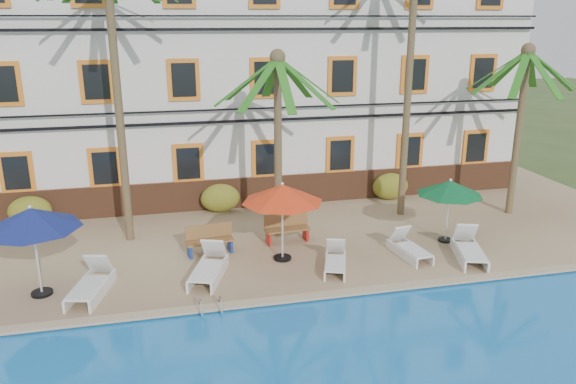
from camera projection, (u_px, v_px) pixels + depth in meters
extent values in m
plane|color=#384C23|center=(262.00, 295.00, 15.61)|extent=(100.00, 100.00, 0.00)
cube|color=tan|center=(237.00, 228.00, 20.22)|extent=(30.00, 12.00, 0.25)
cube|color=tan|center=(268.00, 301.00, 14.69)|extent=(30.00, 0.35, 0.06)
cube|color=silver|center=(216.00, 72.00, 23.36)|extent=(25.00, 6.00, 10.00)
cube|color=brown|center=(229.00, 194.00, 21.82)|extent=(25.00, 0.12, 1.20)
cube|color=orange|center=(17.00, 173.00, 19.82)|extent=(1.15, 0.10, 1.50)
cube|color=black|center=(16.00, 173.00, 19.77)|extent=(0.85, 0.04, 1.20)
cube|color=orange|center=(105.00, 168.00, 20.47)|extent=(1.15, 0.10, 1.50)
cube|color=black|center=(105.00, 168.00, 20.42)|extent=(0.85, 0.04, 1.20)
cube|color=orange|center=(188.00, 163.00, 21.12)|extent=(1.15, 0.10, 1.50)
cube|color=black|center=(188.00, 164.00, 21.07)|extent=(0.85, 0.04, 1.20)
cube|color=orange|center=(266.00, 159.00, 21.76)|extent=(1.15, 0.10, 1.50)
cube|color=black|center=(267.00, 159.00, 21.72)|extent=(0.85, 0.04, 1.20)
cube|color=orange|center=(340.00, 155.00, 22.41)|extent=(1.15, 0.10, 1.50)
cube|color=black|center=(340.00, 155.00, 22.37)|extent=(0.85, 0.04, 1.20)
cube|color=orange|center=(410.00, 151.00, 23.06)|extent=(1.15, 0.10, 1.50)
cube|color=black|center=(410.00, 151.00, 23.01)|extent=(0.85, 0.04, 1.20)
cube|color=orange|center=(475.00, 147.00, 23.71)|extent=(1.15, 0.10, 1.50)
cube|color=black|center=(476.00, 148.00, 23.66)|extent=(0.85, 0.04, 1.20)
cube|color=orange|center=(3.00, 84.00, 18.90)|extent=(1.15, 0.10, 1.50)
cube|color=black|center=(3.00, 84.00, 18.85)|extent=(0.85, 0.04, 1.20)
cube|color=orange|center=(97.00, 82.00, 19.55)|extent=(1.15, 0.10, 1.50)
cube|color=black|center=(96.00, 82.00, 19.50)|extent=(0.85, 0.04, 1.20)
cube|color=orange|center=(184.00, 80.00, 20.20)|extent=(1.15, 0.10, 1.50)
cube|color=black|center=(184.00, 80.00, 20.15)|extent=(0.85, 0.04, 1.20)
cube|color=orange|center=(265.00, 78.00, 20.85)|extent=(1.15, 0.10, 1.50)
cube|color=black|center=(266.00, 78.00, 20.80)|extent=(0.85, 0.04, 1.20)
cube|color=orange|center=(342.00, 76.00, 21.49)|extent=(1.15, 0.10, 1.50)
cube|color=black|center=(343.00, 76.00, 21.45)|extent=(0.85, 0.04, 1.20)
cube|color=orange|center=(415.00, 74.00, 22.14)|extent=(1.15, 0.10, 1.50)
cube|color=black|center=(415.00, 75.00, 22.10)|extent=(0.85, 0.04, 1.20)
cube|color=orange|center=(483.00, 73.00, 22.79)|extent=(1.15, 0.10, 1.50)
cube|color=black|center=(483.00, 73.00, 22.75)|extent=(0.85, 0.04, 1.20)
cube|color=black|center=(227.00, 122.00, 20.84)|extent=(25.00, 0.08, 0.10)
cube|color=black|center=(227.00, 109.00, 20.71)|extent=(25.00, 0.08, 0.06)
cube|color=black|center=(224.00, 29.00, 19.86)|extent=(25.00, 0.08, 0.10)
cube|color=black|center=(224.00, 16.00, 19.73)|extent=(25.00, 0.08, 0.06)
cylinder|color=brown|center=(118.00, 105.00, 17.56)|extent=(0.26, 0.26, 9.06)
cylinder|color=brown|center=(278.00, 151.00, 18.30)|extent=(0.26, 0.26, 5.97)
sphere|color=brown|center=(278.00, 57.00, 17.41)|extent=(0.50, 0.50, 0.50)
cube|color=#216618|center=(271.00, 78.00, 18.57)|extent=(0.28, 2.04, 1.50)
cube|color=#216618|center=(252.00, 79.00, 18.14)|extent=(1.64, 1.64, 1.50)
cube|color=#216618|center=(246.00, 82.00, 17.41)|extent=(2.04, 0.28, 1.50)
cube|color=#216618|center=(259.00, 84.00, 16.81)|extent=(1.64, 1.64, 1.50)
cube|color=#216618|center=(285.00, 85.00, 16.69)|extent=(0.28, 2.04, 1.50)
cube|color=#216618|center=(305.00, 83.00, 17.12)|extent=(1.64, 1.64, 1.50)
cube|color=#216618|center=(309.00, 80.00, 17.85)|extent=(2.04, 0.28, 1.50)
cube|color=#216618|center=(294.00, 78.00, 18.45)|extent=(1.64, 1.64, 1.50)
cylinder|color=brown|center=(408.00, 87.00, 19.93)|extent=(0.26, 0.26, 9.54)
cylinder|color=brown|center=(518.00, 135.00, 20.59)|extent=(0.26, 0.26, 6.06)
sphere|color=brown|center=(528.00, 50.00, 19.69)|extent=(0.50, 0.50, 0.50)
cube|color=#216618|center=(509.00, 69.00, 20.85)|extent=(0.28, 2.04, 1.50)
cube|color=#216618|center=(496.00, 70.00, 20.42)|extent=(1.64, 1.64, 1.50)
cube|color=#216618|center=(500.00, 72.00, 19.69)|extent=(2.04, 0.28, 1.50)
cube|color=#216618|center=(520.00, 74.00, 19.09)|extent=(1.64, 1.64, 1.50)
cube|color=#216618|center=(544.00, 74.00, 18.97)|extent=(0.28, 2.04, 1.50)
cube|color=#216618|center=(557.00, 73.00, 19.40)|extent=(1.64, 1.64, 1.50)
cube|color=#216618|center=(550.00, 71.00, 20.13)|extent=(2.04, 0.28, 1.50)
cube|color=#216618|center=(531.00, 69.00, 20.73)|extent=(1.64, 1.64, 1.50)
ellipsoid|color=#2C5217|center=(30.00, 211.00, 19.97)|extent=(1.50, 0.90, 1.10)
ellipsoid|color=#2C5217|center=(220.00, 198.00, 21.43)|extent=(1.50, 0.90, 1.10)
ellipsoid|color=#2C5217|center=(390.00, 186.00, 22.94)|extent=(1.50, 0.90, 1.10)
cylinder|color=black|center=(42.00, 293.00, 15.11)|extent=(0.57, 0.57, 0.08)
cylinder|color=silver|center=(36.00, 253.00, 14.77)|extent=(0.06, 0.06, 2.43)
cone|color=navy|center=(31.00, 218.00, 14.48)|extent=(2.53, 2.53, 0.56)
sphere|color=silver|center=(30.00, 207.00, 14.39)|extent=(0.10, 0.10, 0.10)
cylinder|color=black|center=(283.00, 258.00, 17.33)|extent=(0.56, 0.56, 0.08)
cylinder|color=silver|center=(282.00, 223.00, 16.99)|extent=(0.06, 0.06, 2.38)
cone|color=red|center=(282.00, 193.00, 16.71)|extent=(2.48, 2.48, 0.55)
sphere|color=silver|center=(282.00, 184.00, 16.62)|extent=(0.10, 0.10, 0.10)
cylinder|color=black|center=(445.00, 240.00, 18.74)|extent=(0.48, 0.48, 0.07)
cylinder|color=silver|center=(448.00, 212.00, 18.44)|extent=(0.06, 0.06, 2.08)
cone|color=#0A5429|center=(450.00, 188.00, 18.20)|extent=(2.16, 2.16, 0.48)
sphere|color=silver|center=(451.00, 180.00, 18.12)|extent=(0.10, 0.10, 0.10)
cube|color=silver|center=(87.00, 288.00, 14.72)|extent=(0.99, 1.54, 0.07)
cube|color=silver|center=(99.00, 264.00, 15.58)|extent=(0.77, 0.67, 0.71)
cube|color=silver|center=(79.00, 289.00, 15.04)|extent=(0.58, 1.97, 0.33)
cube|color=silver|center=(103.00, 290.00, 15.02)|extent=(0.58, 1.97, 0.33)
cube|color=silver|center=(206.00, 271.00, 15.70)|extent=(1.11, 1.59, 0.07)
cube|color=silver|center=(214.00, 248.00, 16.58)|extent=(0.81, 0.73, 0.72)
cube|color=silver|center=(197.00, 272.00, 16.06)|extent=(0.75, 1.96, 0.33)
cube|color=silver|center=(220.00, 273.00, 15.98)|extent=(0.75, 1.96, 0.33)
cube|color=silver|center=(335.00, 263.00, 16.32)|extent=(0.91, 1.31, 0.06)
cube|color=silver|center=(336.00, 246.00, 17.04)|extent=(0.67, 0.60, 0.60)
cube|color=silver|center=(326.00, 265.00, 16.61)|extent=(0.60, 1.63, 0.28)
cube|color=silver|center=(344.00, 265.00, 16.56)|extent=(0.60, 1.63, 0.28)
cube|color=silver|center=(414.00, 250.00, 17.23)|extent=(0.74, 1.32, 0.06)
cube|color=silver|center=(399.00, 234.00, 17.95)|extent=(0.63, 0.53, 0.63)
cube|color=silver|center=(401.00, 253.00, 17.40)|extent=(0.29, 1.78, 0.29)
cube|color=silver|center=(417.00, 251.00, 17.60)|extent=(0.29, 1.78, 0.29)
cube|color=silver|center=(472.00, 252.00, 16.95)|extent=(1.07, 1.58, 0.07)
cube|color=silver|center=(465.00, 232.00, 17.83)|extent=(0.80, 0.71, 0.72)
cube|color=silver|center=(458.00, 254.00, 17.30)|extent=(0.68, 1.99, 0.33)
cube|color=silver|center=(480.00, 255.00, 17.25)|extent=(0.68, 1.99, 0.33)
cube|color=olive|center=(210.00, 241.00, 17.58)|extent=(1.55, 0.67, 0.06)
cube|color=olive|center=(208.00, 231.00, 17.70)|extent=(1.49, 0.29, 0.45)
cube|color=navy|center=(190.00, 251.00, 17.42)|extent=(0.15, 0.46, 0.40)
cube|color=navy|center=(230.00, 245.00, 17.88)|extent=(0.15, 0.46, 0.40)
cube|color=olive|center=(287.00, 229.00, 18.57)|extent=(1.53, 0.55, 0.06)
cube|color=olive|center=(285.00, 220.00, 18.69)|extent=(1.50, 0.17, 0.45)
cube|color=red|center=(268.00, 238.00, 18.46)|extent=(0.11, 0.45, 0.40)
cube|color=red|center=(306.00, 234.00, 18.82)|extent=(0.11, 0.45, 0.40)
torus|color=silver|center=(201.00, 312.00, 14.23)|extent=(0.04, 0.74, 0.74)
torus|color=silver|center=(221.00, 309.00, 14.34)|extent=(0.04, 0.74, 0.74)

